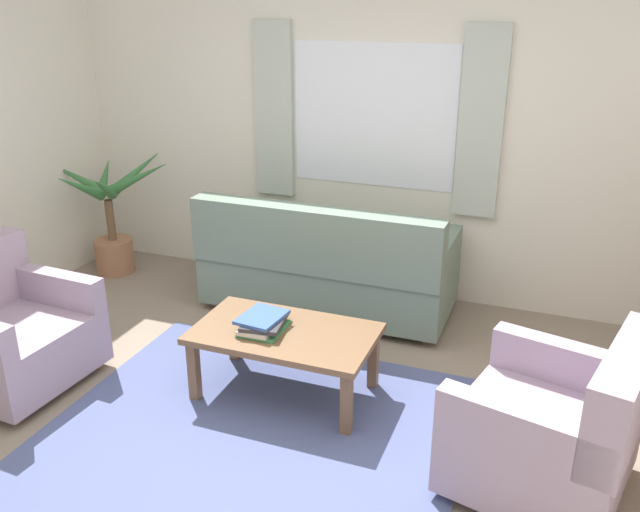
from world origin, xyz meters
TOP-DOWN VIEW (x-y plane):
  - ground_plane at (0.00, 0.00)m, footprint 6.24×6.24m
  - wall_back at (0.00, 2.26)m, footprint 5.32×0.12m
  - window_with_curtains at (0.00, 2.18)m, footprint 1.98×0.07m
  - area_rug at (0.00, 0.00)m, footprint 2.32×2.04m
  - couch at (-0.18, 1.63)m, footprint 1.90×0.82m
  - armchair_left at (-1.71, -0.05)m, footprint 0.87×0.89m
  - armchair_right at (1.59, 0.12)m, footprint 0.99×1.01m
  - coffee_table at (-0.01, 0.45)m, footprint 1.10×0.64m
  - book_stack_on_table at (-0.13, 0.42)m, footprint 0.29×0.35m
  - potted_plant at (-2.21, 1.71)m, footprint 1.14×0.99m

SIDE VIEW (x-z plane):
  - ground_plane at x=0.00m, z-range 0.00..0.00m
  - area_rug at x=0.00m, z-range 0.00..0.01m
  - armchair_left at x=-1.71m, z-range -0.09..0.79m
  - armchair_right at x=1.59m, z-range -0.09..0.79m
  - couch at x=-0.18m, z-range -0.09..0.83m
  - coffee_table at x=-0.01m, z-range 0.16..0.60m
  - book_stack_on_table at x=-0.13m, z-range 0.44..0.53m
  - potted_plant at x=-2.21m, z-range -0.05..1.03m
  - wall_back at x=0.00m, z-range 0.00..2.60m
  - window_with_curtains at x=0.00m, z-range 0.75..2.15m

